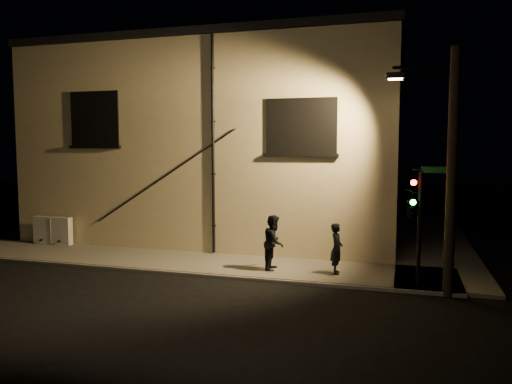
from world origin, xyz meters
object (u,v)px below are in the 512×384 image
(traffic_signal, at_px, (413,206))
(pedestrian_b, at_px, (274,242))
(streetlamp_pole, at_px, (448,165))
(pedestrian_a, at_px, (337,249))
(utility_cabinet, at_px, (53,230))

(traffic_signal, bearing_deg, pedestrian_b, 169.14)
(traffic_signal, height_order, streetlamp_pole, streetlamp_pole)
(pedestrian_a, height_order, pedestrian_b, pedestrian_b)
(pedestrian_b, relative_size, traffic_signal, 0.52)
(pedestrian_b, height_order, streetlamp_pole, streetlamp_pole)
(utility_cabinet, relative_size, streetlamp_pole, 0.25)
(utility_cabinet, distance_m, traffic_signal, 14.81)
(utility_cabinet, relative_size, traffic_signal, 0.50)
(pedestrian_b, xyz_separation_m, streetlamp_pole, (5.31, -1.08, 2.68))
(utility_cabinet, height_order, pedestrian_b, pedestrian_b)
(utility_cabinet, xyz_separation_m, streetlamp_pole, (15.41, -2.66, 3.02))
(pedestrian_b, bearing_deg, pedestrian_a, -91.56)
(streetlamp_pole, bearing_deg, pedestrian_b, 168.54)
(pedestrian_a, xyz_separation_m, traffic_signal, (2.31, -0.87, 1.56))
(pedestrian_a, distance_m, pedestrian_b, 2.10)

